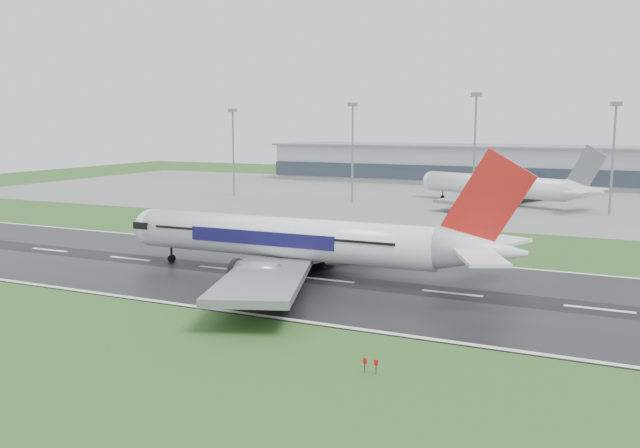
% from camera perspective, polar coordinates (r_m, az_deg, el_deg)
% --- Properties ---
extents(ground, '(520.00, 520.00, 0.00)m').
position_cam_1_polar(ground, '(100.42, 11.20, -5.86)').
color(ground, '#254B1B').
rests_on(ground, ground).
extents(runway, '(400.00, 45.00, 0.10)m').
position_cam_1_polar(runway, '(100.41, 11.20, -5.84)').
color(runway, black).
rests_on(runway, ground).
extents(apron, '(400.00, 130.00, 0.08)m').
position_cam_1_polar(apron, '(222.19, 18.92, 1.76)').
color(apron, slate).
rests_on(apron, ground).
extents(terminal, '(240.00, 36.00, 15.00)m').
position_cam_1_polar(terminal, '(281.09, 20.31, 4.56)').
color(terminal, '#9798A2').
rests_on(terminal, ground).
extents(main_airliner, '(69.39, 66.16, 20.26)m').
position_cam_1_polar(main_airliner, '(107.65, -1.00, 0.83)').
color(main_airliner, white).
rests_on(main_airliner, runway).
extents(parked_airliner, '(78.65, 76.25, 18.12)m').
position_cam_1_polar(parked_airliner, '(211.29, 15.27, 4.07)').
color(parked_airliner, white).
rests_on(parked_airliner, apron).
extents(floodmast_0, '(0.64, 0.64, 28.39)m').
position_cam_1_polar(floodmast_0, '(230.44, -7.40, 5.91)').
color(floodmast_0, gray).
rests_on(floodmast_0, ground).
extents(floodmast_1, '(0.64, 0.64, 29.86)m').
position_cam_1_polar(floodmast_1, '(210.35, 2.78, 5.92)').
color(floodmast_1, gray).
rests_on(floodmast_1, ground).
extents(floodmast_2, '(0.64, 0.64, 32.24)m').
position_cam_1_polar(floodmast_2, '(199.13, 13.04, 5.90)').
color(floodmast_2, gray).
rests_on(floodmast_2, ground).
extents(floodmast_3, '(0.64, 0.64, 29.19)m').
position_cam_1_polar(floodmast_3, '(194.97, 23.69, 4.90)').
color(floodmast_3, gray).
rests_on(floodmast_3, ground).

